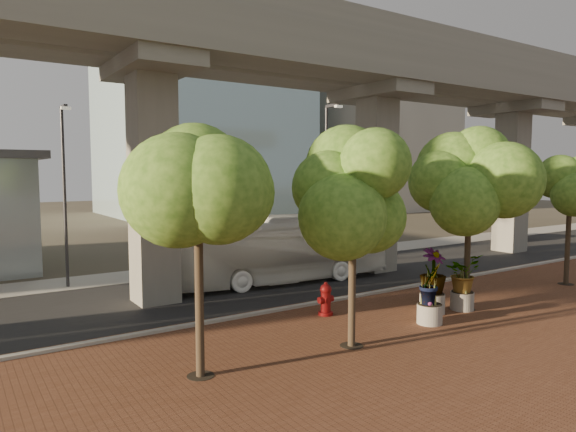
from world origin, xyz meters
TOP-DOWN VIEW (x-y plane):
  - ground at (0.00, 0.00)m, footprint 160.00×160.00m
  - brick_plaza at (0.00, -8.00)m, footprint 70.00×13.00m
  - asphalt_road at (0.00, 2.00)m, footprint 90.00×8.00m
  - curb_strip at (0.00, -2.00)m, footprint 70.00×0.25m
  - far_sidewalk at (0.00, 7.50)m, footprint 90.00×3.00m
  - transit_viaduct at (0.00, 2.00)m, footprint 72.00×5.60m
  - midrise_block at (38.00, 36.00)m, footprint 18.00×16.00m
  - transit_bus at (-0.12, 2.36)m, footprint 11.38×3.75m
  - parked_car at (23.34, 5.53)m, footprint 4.76×3.13m
  - fire_hydrant at (-1.55, -3.41)m, footprint 0.60×0.54m
  - planter_front at (3.19, -5.69)m, footprint 1.93×1.93m
  - planter_right at (1.89, -5.37)m, footprint 2.24×2.24m
  - planter_left at (0.76, -6.23)m, footprint 1.91×1.91m
  - street_tree_far_west at (-7.65, -6.08)m, footprint 4.11×4.11m
  - street_tree_near_west at (-2.95, -6.47)m, footprint 3.86×3.86m
  - street_tree_near_east at (3.38, -5.73)m, footprint 4.30×4.30m
  - street_tree_far_east at (10.89, -5.53)m, footprint 3.19×3.19m
  - streetlamp_west at (-8.42, 6.69)m, footprint 0.40×1.17m
  - streetlamp_east at (6.60, 6.94)m, footprint 0.46×1.34m

SIDE VIEW (x-z plane):
  - ground at x=0.00m, z-range 0.00..0.00m
  - asphalt_road at x=0.00m, z-range 0.00..0.04m
  - brick_plaza at x=0.00m, z-range 0.00..0.06m
  - far_sidewalk at x=0.00m, z-range 0.00..0.06m
  - curb_strip at x=0.00m, z-range 0.00..0.16m
  - fire_hydrant at x=-1.55m, z-range 0.04..1.24m
  - parked_car at x=23.34m, z-range 0.00..1.48m
  - planter_left at x=0.76m, z-range 0.29..2.39m
  - planter_front at x=3.19m, z-range 0.29..2.41m
  - planter_right at x=1.89m, z-range 0.31..2.71m
  - transit_bus at x=-0.12m, z-range 0.00..3.11m
  - street_tree_far_east at x=10.89m, z-range 1.47..7.24m
  - street_tree_near_west at x=-2.95m, z-range 1.40..7.62m
  - street_tree_near_east at x=3.38m, z-range 1.40..8.04m
  - streetlamp_west at x=-8.42m, z-range 0.68..8.77m
  - street_tree_far_west at x=-7.65m, z-range 1.71..8.81m
  - streetlamp_east at x=6.60m, z-range 0.77..10.01m
  - transit_viaduct at x=0.00m, z-range 1.09..13.49m
  - midrise_block at x=38.00m, z-range 0.00..24.00m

